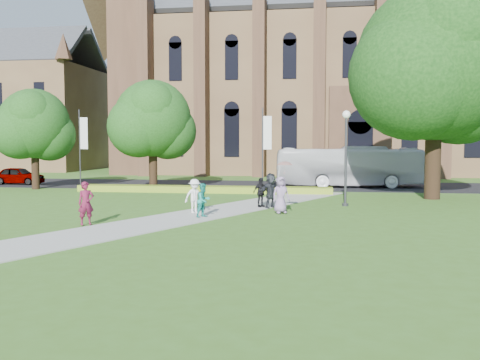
% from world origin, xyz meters
% --- Properties ---
extents(ground, '(160.00, 160.00, 0.00)m').
position_xyz_m(ground, '(0.00, 0.00, 0.00)').
color(ground, '#3E641E').
rests_on(ground, ground).
extents(road, '(160.00, 10.00, 0.02)m').
position_xyz_m(road, '(0.00, 20.00, 0.01)').
color(road, black).
rests_on(road, ground).
extents(footpath, '(15.58, 28.54, 0.04)m').
position_xyz_m(footpath, '(0.00, 1.00, 0.02)').
color(footpath, '#B2B2A8').
rests_on(footpath, ground).
extents(flower_hedge, '(18.00, 1.40, 0.45)m').
position_xyz_m(flower_hedge, '(-2.00, 13.20, 0.23)').
color(flower_hedge, gold).
rests_on(flower_hedge, ground).
extents(cathedral, '(52.60, 18.25, 28.00)m').
position_xyz_m(cathedral, '(10.00, 39.73, 12.98)').
color(cathedral, brown).
rests_on(cathedral, ground).
extents(building_west, '(22.00, 14.00, 18.30)m').
position_xyz_m(building_west, '(-34.00, 42.00, 9.21)').
color(building_west, brown).
rests_on(building_west, ground).
extents(streetlamp, '(0.44, 0.44, 5.24)m').
position_xyz_m(streetlamp, '(7.50, 6.50, 3.30)').
color(streetlamp, '#38383D').
rests_on(streetlamp, ground).
extents(large_tree, '(9.60, 9.60, 13.20)m').
position_xyz_m(large_tree, '(13.00, 11.00, 8.37)').
color(large_tree, '#332114').
rests_on(large_tree, ground).
extents(street_tree_0, '(5.20, 5.20, 7.50)m').
position_xyz_m(street_tree_0, '(-15.00, 14.00, 4.87)').
color(street_tree_0, '#332114').
rests_on(street_tree_0, ground).
extents(street_tree_1, '(5.60, 5.60, 8.05)m').
position_xyz_m(street_tree_1, '(-6.00, 14.50, 5.22)').
color(street_tree_1, '#332114').
rests_on(street_tree_1, ground).
extents(banner_pole_0, '(0.70, 0.10, 6.00)m').
position_xyz_m(banner_pole_0, '(2.11, 15.20, 3.39)').
color(banner_pole_0, '#38383D').
rests_on(banner_pole_0, ground).
extents(banner_pole_1, '(0.70, 0.10, 6.00)m').
position_xyz_m(banner_pole_1, '(-11.89, 15.20, 3.39)').
color(banner_pole_1, '#38383D').
rests_on(banner_pole_1, ground).
extents(tour_coach, '(11.68, 4.06, 3.19)m').
position_xyz_m(tour_coach, '(8.39, 19.12, 1.61)').
color(tour_coach, white).
rests_on(tour_coach, road).
extents(car_0, '(4.33, 1.92, 1.45)m').
position_xyz_m(car_0, '(-18.79, 18.02, 0.74)').
color(car_0, gray).
rests_on(car_0, road).
extents(pedestrian_0, '(0.79, 0.75, 1.82)m').
position_xyz_m(pedestrian_0, '(-3.63, -2.22, 0.95)').
color(pedestrian_0, maroon).
rests_on(pedestrian_0, footpath).
extents(pedestrian_1, '(0.92, 0.96, 1.57)m').
position_xyz_m(pedestrian_1, '(0.77, 0.75, 0.83)').
color(pedestrian_1, teal).
rests_on(pedestrian_1, footpath).
extents(pedestrian_2, '(1.22, 1.17, 1.67)m').
position_xyz_m(pedestrian_2, '(0.01, 2.15, 0.87)').
color(pedestrian_2, white).
rests_on(pedestrian_2, footpath).
extents(pedestrian_3, '(0.94, 0.90, 1.58)m').
position_xyz_m(pedestrian_3, '(2.96, 5.05, 0.83)').
color(pedestrian_3, black).
rests_on(pedestrian_3, footpath).
extents(pedestrian_4, '(1.04, 0.91, 1.79)m').
position_xyz_m(pedestrian_4, '(4.20, 2.79, 0.93)').
color(pedestrian_4, gray).
rests_on(pedestrian_4, footpath).
extents(pedestrian_5, '(1.51, 1.66, 1.85)m').
position_xyz_m(pedestrian_5, '(3.53, 4.79, 0.96)').
color(pedestrian_5, '#24262C').
rests_on(pedestrian_5, footpath).
extents(parasol, '(0.96, 0.96, 0.66)m').
position_xyz_m(parasol, '(4.38, 2.89, 2.16)').
color(parasol, '#DF9EAE').
rests_on(parasol, pedestrian_4).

